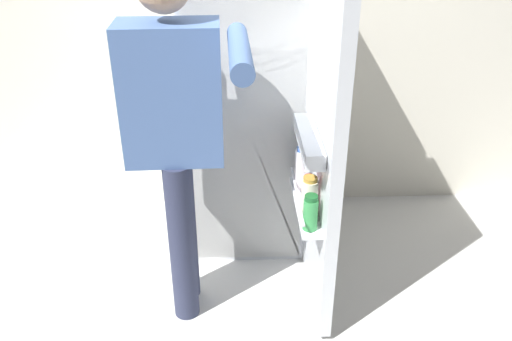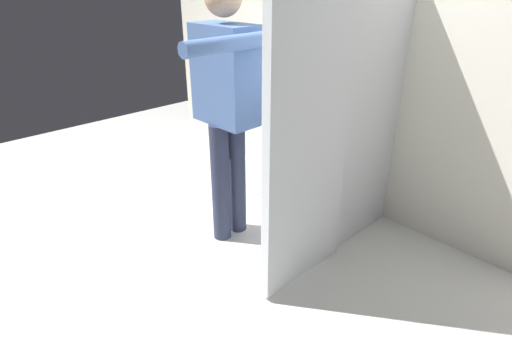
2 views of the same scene
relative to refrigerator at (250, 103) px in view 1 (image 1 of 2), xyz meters
name	(u,v)px [view 1 (image 1 of 2)]	position (x,y,z in m)	size (l,w,h in m)	color
ground_plane	(249,290)	(-0.03, -0.52, -0.83)	(6.52, 6.52, 0.00)	silver
refrigerator	(250,103)	(0.00, 0.00, 0.00)	(0.67, 1.26, 1.66)	silver
person	(176,123)	(-0.32, -0.59, 0.14)	(0.53, 0.71, 1.63)	#2D334C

